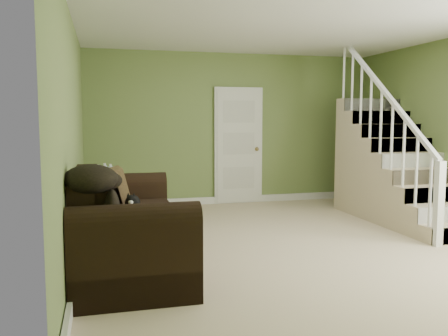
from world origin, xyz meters
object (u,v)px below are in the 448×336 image
side_table (106,203)px  banana (154,219)px  sofa (123,230)px  cat (133,202)px

side_table → banana: size_ratio=4.08×
sofa → side_table: sofa is taller
cat → sofa: bearing=-106.5°
banana → cat: bearing=59.6°
cat → banana: 0.66m
side_table → banana: 2.27m
sofa → banana: size_ratio=11.36×
sofa → banana: 0.51m
side_table → cat: side_table is taller
side_table → sofa: bearing=-85.1°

